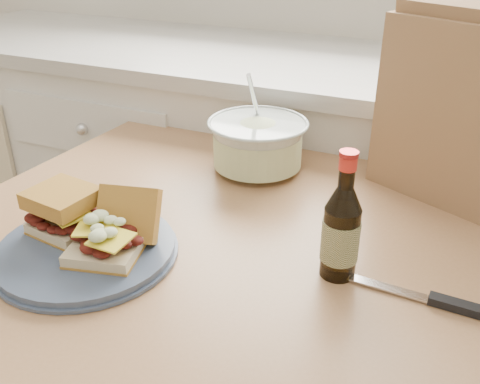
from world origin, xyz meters
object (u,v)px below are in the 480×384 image
at_px(plate, 86,250).
at_px(coleslaw_bowl, 258,146).
at_px(dining_table, 214,279).
at_px(beer_bottle, 341,231).
at_px(paper_bag, 458,109).

xyz_separation_m(plate, coleslaw_bowl, (0.13, 0.42, 0.05)).
height_order(dining_table, beer_bottle, beer_bottle).
height_order(dining_table, paper_bag, paper_bag).
xyz_separation_m(plate, beer_bottle, (0.39, 0.12, 0.07)).
xyz_separation_m(beer_bottle, paper_bag, (0.12, 0.37, 0.09)).
bearing_deg(plate, paper_bag, 43.82).
xyz_separation_m(dining_table, plate, (-0.15, -0.16, 0.13)).
bearing_deg(dining_table, plate, -128.54).
distance_m(beer_bottle, paper_bag, 0.40).
height_order(dining_table, plate, plate).
relative_size(beer_bottle, paper_bag, 0.61).
bearing_deg(coleslaw_bowl, beer_bottle, -49.35).
relative_size(coleslaw_bowl, beer_bottle, 1.03).
distance_m(coleslaw_bowl, paper_bag, 0.40).
height_order(dining_table, coleslaw_bowl, coleslaw_bowl).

